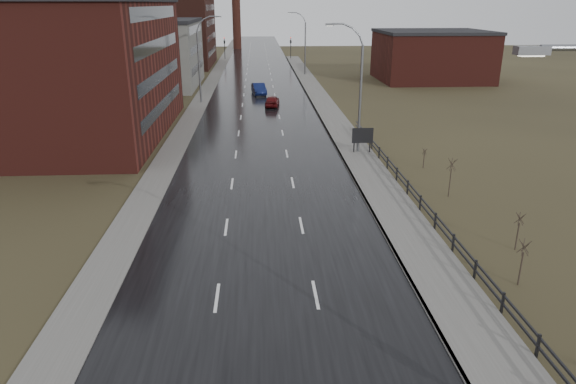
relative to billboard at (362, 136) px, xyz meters
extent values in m
cube|color=black|center=(-9.10, 24.35, -1.62)|extent=(14.00, 300.00, 0.06)
cube|color=#595651|center=(-0.50, -0.65, -1.56)|extent=(3.20, 180.00, 0.18)
cube|color=slate|center=(-2.02, -0.65, -1.56)|extent=(0.16, 180.00, 0.18)
cube|color=#595651|center=(-17.30, 24.35, -1.59)|extent=(2.40, 260.00, 0.12)
cube|color=#471914|center=(-30.10, 9.35, 4.85)|extent=(22.00, 28.00, 13.00)
cube|color=black|center=(-19.12, 9.35, 1.35)|extent=(0.06, 22.40, 1.20)
cube|color=black|center=(-19.12, 9.35, 4.35)|extent=(0.06, 22.40, 1.20)
cube|color=black|center=(-19.12, 9.35, 7.35)|extent=(0.06, 22.40, 1.20)
cube|color=black|center=(-19.12, 9.35, 10.35)|extent=(0.06, 22.40, 1.20)
cube|color=slate|center=(-27.10, 42.35, 3.35)|extent=(16.00, 20.00, 10.00)
cube|color=black|center=(-27.10, 42.35, 8.60)|extent=(16.32, 20.40, 0.50)
cube|color=black|center=(-19.12, 42.35, 1.35)|extent=(0.06, 16.00, 1.20)
cube|color=black|center=(-19.12, 42.35, 4.35)|extent=(0.06, 16.00, 1.20)
cube|color=black|center=(-19.12, 42.35, 7.35)|extent=(0.06, 16.00, 1.20)
cube|color=#331611|center=(-32.10, 72.35, 5.85)|extent=(26.00, 24.00, 15.00)
cube|color=black|center=(-19.12, 72.35, 1.35)|extent=(0.06, 19.20, 1.20)
cube|color=black|center=(-19.12, 72.35, 4.35)|extent=(0.06, 19.20, 1.20)
cube|color=black|center=(-19.12, 72.35, 7.35)|extent=(0.06, 19.20, 1.20)
cube|color=black|center=(-19.12, 72.35, 10.35)|extent=(0.06, 19.20, 1.20)
cube|color=#471914|center=(21.20, 46.35, 2.35)|extent=(18.00, 16.00, 8.00)
cube|color=black|center=(21.20, 46.35, 6.60)|extent=(18.36, 16.32, 0.50)
cylinder|color=slate|center=(-2.81, -33.65, 10.37)|extent=(1.15, 0.14, 0.14)
cube|color=slate|center=(-3.56, -33.65, 10.32)|extent=(0.70, 0.28, 0.18)
cube|color=silver|center=(-3.56, -33.65, 10.22)|extent=(0.50, 0.20, 0.04)
cylinder|color=slate|center=(-0.30, 0.35, 3.10)|extent=(0.24, 0.24, 9.50)
cylinder|color=slate|center=(-0.47, 0.35, 8.26)|extent=(0.51, 0.14, 0.98)
cylinder|color=slate|center=(-0.94, 0.35, 8.97)|extent=(0.81, 0.14, 0.81)
cylinder|color=slate|center=(-1.66, 0.35, 9.45)|extent=(0.98, 0.14, 0.51)
cylinder|color=slate|center=(-2.50, 0.35, 9.62)|extent=(1.01, 0.14, 0.14)
cube|color=slate|center=(-3.19, 0.35, 9.57)|extent=(0.70, 0.28, 0.18)
cube|color=silver|center=(-3.19, 0.35, 9.47)|extent=(0.50, 0.20, 0.04)
cylinder|color=slate|center=(-17.10, 26.35, 3.10)|extent=(0.24, 0.24, 9.50)
cylinder|color=slate|center=(-16.93, 26.35, 8.26)|extent=(0.51, 0.14, 0.98)
cylinder|color=slate|center=(-16.46, 26.35, 8.97)|extent=(0.81, 0.14, 0.81)
cylinder|color=slate|center=(-15.74, 26.35, 9.45)|extent=(0.98, 0.14, 0.51)
cylinder|color=slate|center=(-14.90, 26.35, 9.62)|extent=(1.01, 0.14, 0.14)
cube|color=slate|center=(-14.21, 26.35, 9.57)|extent=(0.70, 0.28, 0.18)
cube|color=silver|center=(-14.21, 26.35, 9.47)|extent=(0.50, 0.20, 0.04)
cylinder|color=slate|center=(-0.30, 54.35, 3.10)|extent=(0.24, 0.24, 9.50)
cylinder|color=slate|center=(-0.47, 54.35, 8.26)|extent=(0.51, 0.14, 0.98)
cylinder|color=slate|center=(-0.94, 54.35, 8.97)|extent=(0.81, 0.14, 0.81)
cylinder|color=slate|center=(-1.66, 54.35, 9.45)|extent=(0.98, 0.14, 0.51)
cylinder|color=slate|center=(-2.50, 54.35, 9.62)|extent=(1.01, 0.14, 0.14)
cube|color=slate|center=(-3.19, 54.35, 9.57)|extent=(0.70, 0.28, 0.18)
cube|color=silver|center=(-3.19, 54.35, 9.47)|extent=(0.50, 0.20, 0.04)
cube|color=black|center=(1.20, -28.65, -1.10)|extent=(0.10, 0.10, 1.10)
cube|color=black|center=(1.20, -25.65, -1.10)|extent=(0.10, 0.10, 1.10)
cube|color=black|center=(1.20, -22.65, -1.10)|extent=(0.10, 0.10, 1.10)
cube|color=black|center=(1.20, -19.65, -1.10)|extent=(0.10, 0.10, 1.10)
cube|color=black|center=(1.20, -16.65, -1.10)|extent=(0.10, 0.10, 1.10)
cube|color=black|center=(1.20, -13.65, -1.10)|extent=(0.10, 0.10, 1.10)
cube|color=black|center=(1.20, -10.65, -1.10)|extent=(0.10, 0.10, 1.10)
cube|color=black|center=(1.20, -7.65, -1.10)|extent=(0.10, 0.10, 1.10)
cube|color=black|center=(1.20, -4.65, -1.10)|extent=(0.10, 0.10, 1.10)
cube|color=black|center=(1.20, -1.65, -1.10)|extent=(0.10, 0.10, 1.10)
cube|color=black|center=(1.20, 1.35, -1.10)|extent=(0.10, 0.10, 1.10)
cube|color=black|center=(1.20, 4.35, -1.10)|extent=(0.10, 0.10, 1.10)
cube|color=black|center=(1.20, 7.35, -1.10)|extent=(0.10, 0.10, 1.10)
cube|color=black|center=(1.20, -17.15, -0.70)|extent=(0.08, 53.00, 0.10)
cube|color=black|center=(1.20, -17.15, -1.10)|extent=(0.08, 53.00, 0.10)
cylinder|color=#382D23|center=(3.15, -23.25, -0.77)|extent=(0.08, 0.08, 1.76)
cylinder|color=#382D23|center=(3.20, -23.25, 0.38)|extent=(0.04, 0.60, 0.70)
cylinder|color=#382D23|center=(3.17, -23.20, 0.38)|extent=(0.56, 0.22, 0.71)
cylinder|color=#382D23|center=(3.11, -23.22, 0.38)|extent=(0.34, 0.50, 0.71)
cylinder|color=#382D23|center=(3.11, -23.28, 0.38)|extent=(0.34, 0.50, 0.71)
cylinder|color=#382D23|center=(3.17, -23.30, 0.38)|extent=(0.56, 0.22, 0.71)
cylinder|color=#382D23|center=(4.82, -19.53, -0.84)|extent=(0.08, 0.08, 1.62)
cylinder|color=#382D23|center=(4.87, -19.53, 0.21)|extent=(0.04, 0.55, 0.64)
cylinder|color=#382D23|center=(4.84, -19.49, 0.21)|extent=(0.52, 0.21, 0.65)
cylinder|color=#382D23|center=(4.78, -19.50, 0.21)|extent=(0.31, 0.46, 0.66)
cylinder|color=#382D23|center=(4.78, -19.56, 0.21)|extent=(0.31, 0.46, 0.66)
cylinder|color=#382D23|center=(4.84, -19.58, 0.21)|extent=(0.52, 0.21, 0.65)
cylinder|color=#382D23|center=(4.03, -11.17, -0.61)|extent=(0.08, 0.08, 2.08)
cylinder|color=#382D23|center=(4.08, -11.17, 0.74)|extent=(0.04, 0.70, 0.82)
cylinder|color=#382D23|center=(4.04, -11.12, 0.74)|extent=(0.66, 0.26, 0.83)
cylinder|color=#382D23|center=(3.99, -11.14, 0.74)|extent=(0.39, 0.59, 0.84)
cylinder|color=#382D23|center=(3.99, -11.20, 0.74)|extent=(0.39, 0.59, 0.84)
cylinder|color=#382D23|center=(4.04, -11.22, 0.74)|extent=(0.66, 0.26, 0.83)
cylinder|color=#382D23|center=(4.31, -4.45, -1.02)|extent=(0.08, 0.08, 1.25)
cylinder|color=#382D23|center=(4.36, -4.45, -0.21)|extent=(0.04, 0.43, 0.50)
cylinder|color=#382D23|center=(4.32, -4.40, -0.21)|extent=(0.41, 0.17, 0.51)
cylinder|color=#382D23|center=(4.27, -4.42, -0.21)|extent=(0.25, 0.36, 0.51)
cylinder|color=#382D23|center=(4.27, -4.48, -0.21)|extent=(0.25, 0.36, 0.51)
cylinder|color=#382D23|center=(4.32, -4.49, -0.21)|extent=(0.41, 0.17, 0.51)
cube|color=black|center=(-0.72, 0.06, -0.75)|extent=(0.10, 0.10, 1.80)
cube|color=black|center=(0.72, 0.06, -0.75)|extent=(0.10, 0.10, 1.80)
cube|color=silver|center=(0.00, 0.01, 0.09)|extent=(1.81, 0.08, 1.28)
cube|color=black|center=(0.00, -0.04, 0.09)|extent=(1.91, 0.04, 1.38)
cylinder|color=black|center=(-17.10, 84.35, 0.95)|extent=(0.16, 0.16, 5.20)
imported|color=black|center=(-17.10, 84.35, 3.10)|extent=(0.58, 2.73, 1.10)
sphere|color=#FF190C|center=(-17.10, 84.20, 3.40)|extent=(0.18, 0.18, 0.18)
cylinder|color=black|center=(-1.10, 84.35, 0.95)|extent=(0.16, 0.16, 5.20)
imported|color=black|center=(-1.10, 84.35, 3.10)|extent=(0.58, 2.73, 1.10)
sphere|color=#FF190C|center=(-1.10, 84.20, 3.40)|extent=(0.18, 0.18, 0.18)
imported|color=#0D1541|center=(-9.14, 32.69, -0.83)|extent=(2.41, 5.18, 1.64)
imported|color=#530D10|center=(-7.44, 23.07, -0.92)|extent=(2.18, 4.44, 1.46)
camera|label=1|loc=(-9.31, -44.42, 11.25)|focal=32.00mm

